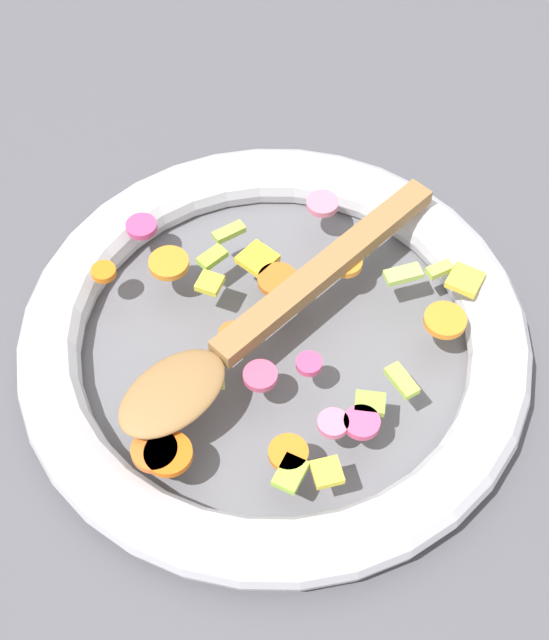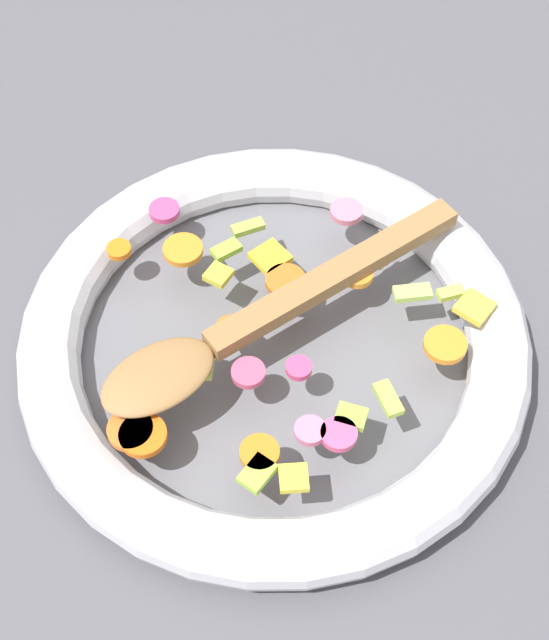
# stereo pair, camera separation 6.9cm
# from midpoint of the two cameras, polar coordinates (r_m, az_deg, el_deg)

# --- Properties ---
(ground_plane) EXTENTS (4.00, 4.00, 0.00)m
(ground_plane) POSITION_cam_midpoint_polar(r_m,az_deg,el_deg) (0.73, 2.70, -2.44)
(ground_plane) COLOR #4C4C51
(skillet) EXTENTS (0.41, 0.41, 0.05)m
(skillet) POSITION_cam_midpoint_polar(r_m,az_deg,el_deg) (0.72, 2.76, -1.49)
(skillet) COLOR slate
(skillet) RESTS_ON ground_plane
(chopped_vegetables) EXTENTS (0.32, 0.28, 0.01)m
(chopped_vegetables) POSITION_cam_midpoint_polar(r_m,az_deg,el_deg) (0.68, 3.17, -0.95)
(chopped_vegetables) COLOR orange
(chopped_vegetables) RESTS_ON skillet
(wooden_spoon) EXTENTS (0.27, 0.24, 0.01)m
(wooden_spoon) POSITION_cam_midpoint_polar(r_m,az_deg,el_deg) (0.67, 1.45, -0.42)
(wooden_spoon) COLOR olive
(wooden_spoon) RESTS_ON chopped_vegetables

